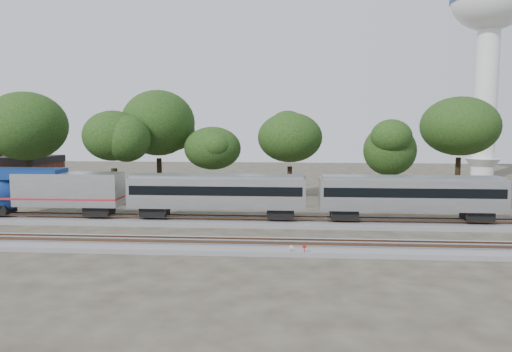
{
  "coord_description": "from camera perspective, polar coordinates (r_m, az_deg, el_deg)",
  "views": [
    {
      "loc": [
        5.84,
        -44.01,
        10.55
      ],
      "look_at": [
        2.31,
        5.0,
        5.01
      ],
      "focal_mm": 35.0,
      "sensor_mm": 36.0,
      "label": 1
    }
  ],
  "objects": [
    {
      "name": "ground",
      "position": [
        45.63,
        -3.38,
        -6.95
      ],
      "size": [
        160.0,
        160.0,
        0.0
      ],
      "primitive_type": "plane",
      "color": "#383328",
      "rests_on": "ground"
    },
    {
      "name": "switch_stand_white",
      "position": [
        39.18,
        4.02,
        -8.37
      ],
      "size": [
        0.27,
        0.05,
        0.86
      ],
      "rotation": [
        0.0,
        0.0,
        0.05
      ],
      "color": "#512D19",
      "rests_on": "ground"
    },
    {
      "name": "track_near",
      "position": [
        41.74,
        -4.1,
        -7.93
      ],
      "size": [
        160.0,
        5.0,
        0.73
      ],
      "color": "slate",
      "rests_on": "ground"
    },
    {
      "name": "tree_7",
      "position": [
        76.65,
        22.27,
        5.28
      ],
      "size": [
        9.82,
        9.82,
        13.84
      ],
      "color": "black",
      "rests_on": "ground"
    },
    {
      "name": "tree_6",
      "position": [
        64.33,
        15.04,
        2.82
      ],
      "size": [
        6.88,
        6.88,
        9.71
      ],
      "color": "black",
      "rests_on": "ground"
    },
    {
      "name": "water_tower",
      "position": [
        98.19,
        25.15,
        15.73
      ],
      "size": [
        13.37,
        13.37,
        37.02
      ],
      "color": "silver",
      "rests_on": "ground"
    },
    {
      "name": "brick_building",
      "position": [
        82.63,
        -25.48,
        0.3
      ],
      "size": [
        11.91,
        9.26,
        5.21
      ],
      "rotation": [
        0.0,
        0.0,
        -0.16
      ],
      "color": "brown",
      "rests_on": "ground"
    },
    {
      "name": "switch_stand_red",
      "position": [
        38.94,
        5.55,
        -8.32
      ],
      "size": [
        0.32,
        0.11,
        1.02
      ],
      "rotation": [
        0.0,
        0.0,
        -0.24
      ],
      "color": "#512D19",
      "rests_on": "ground"
    },
    {
      "name": "tree_1",
      "position": [
        70.58,
        -24.83,
        5.18
      ],
      "size": [
        9.91,
        9.91,
        13.97
      ],
      "color": "black",
      "rests_on": "ground"
    },
    {
      "name": "tree_3",
      "position": [
        67.4,
        -11.1,
        5.96
      ],
      "size": [
        10.31,
        10.31,
        14.53
      ],
      "color": "black",
      "rests_on": "ground"
    },
    {
      "name": "tree_5",
      "position": [
        65.41,
        3.9,
        4.4
      ],
      "size": [
        8.4,
        8.4,
        11.84
      ],
      "color": "black",
      "rests_on": "ground"
    },
    {
      "name": "track_far",
      "position": [
        51.4,
        -2.5,
        -5.18
      ],
      "size": [
        160.0,
        5.0,
        0.73
      ],
      "color": "slate",
      "rests_on": "ground"
    },
    {
      "name": "switch_lever",
      "position": [
        39.34,
        4.35,
        -8.91
      ],
      "size": [
        0.55,
        0.4,
        0.3
      ],
      "primitive_type": "cube",
      "rotation": [
        0.0,
        0.0,
        -0.23
      ],
      "color": "#512D19",
      "rests_on": "ground"
    },
    {
      "name": "tree_4",
      "position": [
        62.97,
        -4.99,
        3.16
      ],
      "size": [
        7.12,
        7.12,
        10.04
      ],
      "color": "black",
      "rests_on": "ground"
    },
    {
      "name": "tree_2",
      "position": [
        62.96,
        -16.01,
        4.42
      ],
      "size": [
        8.77,
        8.77,
        12.37
      ],
      "color": "black",
      "rests_on": "ground"
    }
  ]
}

